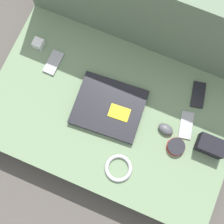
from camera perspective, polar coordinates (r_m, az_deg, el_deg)
ground_plane at (r=1.53m, az=0.00°, el=-1.35°), size 8.00×8.00×0.00m
couch_seat at (r=1.46m, az=0.00°, el=-0.80°), size 1.10×0.69×0.15m
couch_backrest at (r=1.41m, az=7.41°, el=17.61°), size 1.10×0.20×0.58m
laptop at (r=1.38m, az=-0.56°, el=0.89°), size 0.32×0.27×0.03m
computer_mouse at (r=1.38m, az=9.80°, el=-3.11°), size 0.08×0.05×0.03m
speaker_puck at (r=1.38m, az=11.61°, el=-6.22°), size 0.08×0.08×0.03m
phone_silver at (r=1.47m, az=-10.64°, el=8.88°), size 0.06×0.12×0.01m
phone_black at (r=1.41m, az=13.40°, el=-2.35°), size 0.08×0.13×0.01m
phone_small at (r=1.45m, az=15.49°, el=3.05°), size 0.08×0.13×0.01m
camera_pouch at (r=1.39m, az=17.58°, el=-5.91°), size 0.12×0.07×0.07m
charger_brick at (r=1.51m, az=-13.30°, el=12.08°), size 0.05×0.04×0.04m
cable_coil at (r=1.35m, az=1.20°, el=-10.21°), size 0.12×0.12×0.02m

